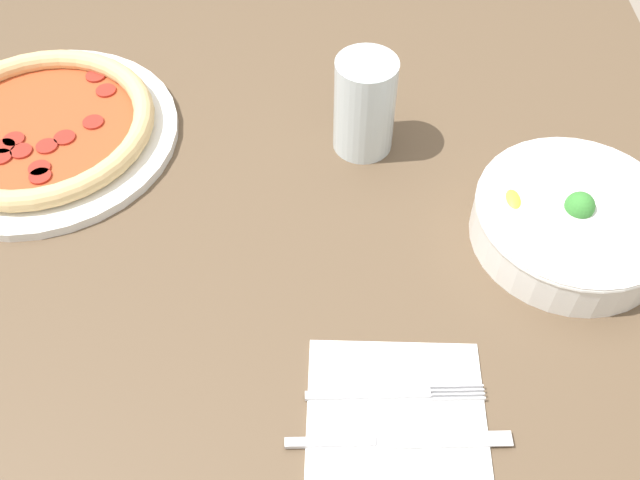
% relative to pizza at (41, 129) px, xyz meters
% --- Properties ---
extents(ground_plane, '(8.00, 8.00, 0.00)m').
position_rel_pizza_xyz_m(ground_plane, '(0.03, 0.30, -0.75)').
color(ground_plane, gray).
extents(dining_table, '(1.06, 1.05, 0.73)m').
position_rel_pizza_xyz_m(dining_table, '(0.03, 0.30, -0.12)').
color(dining_table, brown).
rests_on(dining_table, ground_plane).
extents(pizza, '(0.34, 0.34, 0.04)m').
position_rel_pizza_xyz_m(pizza, '(0.00, 0.00, 0.00)').
color(pizza, white).
rests_on(pizza, dining_table).
extents(bowl, '(0.22, 0.22, 0.07)m').
position_rel_pizza_xyz_m(bowl, '(0.17, 0.62, 0.01)').
color(bowl, white).
rests_on(bowl, dining_table).
extents(napkin, '(0.17, 0.17, 0.00)m').
position_rel_pizza_xyz_m(napkin, '(0.38, 0.42, -0.02)').
color(napkin, white).
rests_on(napkin, dining_table).
extents(fork, '(0.02, 0.17, 0.00)m').
position_rel_pizza_xyz_m(fork, '(0.36, 0.41, -0.01)').
color(fork, silver).
rests_on(fork, napkin).
extents(knife, '(0.02, 0.21, 0.01)m').
position_rel_pizza_xyz_m(knife, '(0.41, 0.41, -0.01)').
color(knife, silver).
rests_on(knife, napkin).
extents(glass, '(0.07, 0.07, 0.12)m').
position_rel_pizza_xyz_m(glass, '(0.01, 0.40, 0.04)').
color(glass, silver).
rests_on(glass, dining_table).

